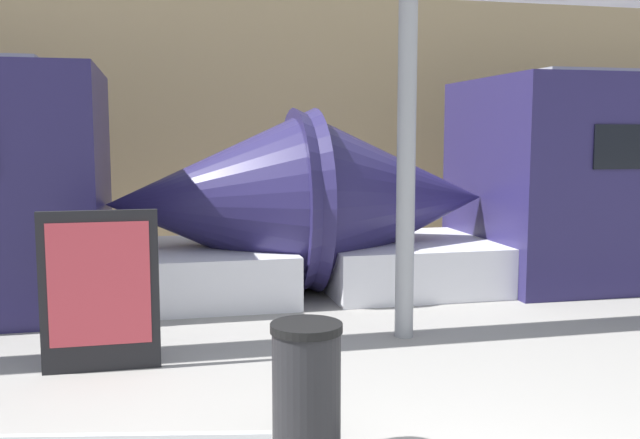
% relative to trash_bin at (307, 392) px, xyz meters
% --- Properties ---
extents(station_wall, '(56.00, 0.20, 5.00)m').
position_rel_trash_bin_xyz_m(station_wall, '(0.34, 9.28, 2.01)').
color(station_wall, tan).
rests_on(station_wall, ground_plane).
extents(trash_bin, '(0.50, 0.50, 0.98)m').
position_rel_trash_bin_xyz_m(trash_bin, '(0.00, 0.00, 0.00)').
color(trash_bin, black).
rests_on(trash_bin, ground_plane).
extents(poster_board, '(1.10, 0.07, 1.55)m').
position_rel_trash_bin_xyz_m(poster_board, '(-1.52, 2.30, 0.29)').
color(poster_board, black).
rests_on(poster_board, ground_plane).
extents(support_column_near, '(0.21, 0.21, 3.76)m').
position_rel_trash_bin_xyz_m(support_column_near, '(1.70, 2.77, 1.39)').
color(support_column_near, gray).
rests_on(support_column_near, ground_plane).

